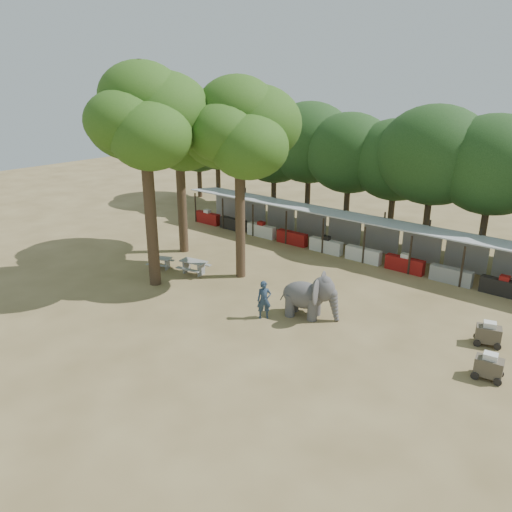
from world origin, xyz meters
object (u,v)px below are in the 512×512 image
Objects in this scene: yard_tree_center at (145,117)px; picnic_table_near at (160,261)px; yard_tree_left at (179,127)px; handler at (264,300)px; yard_tree_back at (240,129)px; cart_front at (489,366)px; picnic_table_far at (194,265)px; elephant at (310,295)px; cart_back at (488,334)px.

yard_tree_center reaches higher than picnic_table_near.
yard_tree_left is 13.66m from handler.
cart_front is (14.67, -2.12, -8.00)m from yard_tree_back.
picnic_table_far is 17.00m from cart_front.
handler is at bearing -152.57° from elephant.
yard_tree_back is at bearing 163.58° from cart_front.
yard_tree_back is 9.59m from picnic_table_near.
cart_back is at bearing 2.88° from elephant.
yard_tree_center is at bearing 178.35° from cart_back.
handler is 10.16m from cart_front.
elephant is at bearing -22.01° from picnic_table_near.
cart_front is at bearing -11.93° from picnic_table_far.
picnic_table_near is at bearing 172.52° from cart_front.
handler is at bearing -23.39° from yard_tree_left.
yard_tree_left is 0.97× the size of yard_tree_back.
cart_front is at bearing 6.06° from yard_tree_center.
elephant reaches higher than cart_front.
cart_back is at bearing 97.94° from cart_front.
elephant reaches higher than handler.
elephant is at bearing -13.90° from yard_tree_left.
cart_front is (17.67, 1.88, -8.66)m from yard_tree_center.
cart_back is at bearing -14.52° from picnic_table_near.
yard_tree_center is at bearing 177.88° from cart_front.
cart_back reaches higher than picnic_table_far.
yard_tree_center is 19.77m from cart_front.
yard_tree_back is (3.00, 4.00, -0.67)m from yard_tree_center.
yard_tree_center reaches higher than yard_tree_back.
yard_tree_center is 1.06× the size of yard_tree_back.
yard_tree_center is 9.01m from picnic_table_far.
elephant is (12.26, -3.03, -7.08)m from yard_tree_left.
cart_back is (9.24, 4.23, -0.42)m from handler.
picnic_table_far is 1.43× the size of cart_back.
yard_tree_center reaches higher than yard_tree_left.
cart_front reaches higher than picnic_table_near.
yard_tree_center is at bearing -70.02° from picnic_table_near.
elephant is at bearing -17.99° from yard_tree_back.
yard_tree_center is 9.26× the size of cart_back.
elephant is 8.62m from picnic_table_far.
handler is (7.63, 0.40, -8.25)m from yard_tree_center.
yard_tree_center reaches higher than picnic_table_far.
yard_tree_left is 6.09m from yard_tree_back.
elephant is 1.57× the size of handler.
handler is 1.03× the size of picnic_table_far.
yard_tree_center reaches higher than handler.
elephant reaches higher than picnic_table_near.
picnic_table_near is at bearing -66.92° from yard_tree_left.
yard_tree_center is at bearing -126.86° from yard_tree_back.
elephant is (6.26, -2.03, -7.42)m from yard_tree_back.
cart_front is at bearing -8.23° from yard_tree_back.
yard_tree_left is 8.92m from picnic_table_far.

